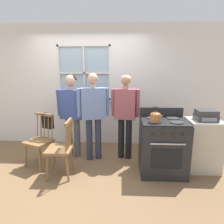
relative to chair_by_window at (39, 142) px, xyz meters
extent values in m
plane|color=brown|center=(0.75, -0.20, -0.46)|extent=(16.00, 16.00, 0.00)
cube|color=white|center=(-1.20, 1.20, 0.89)|extent=(2.49, 0.06, 2.70)
cube|color=white|center=(2.59, 1.20, 0.89)|extent=(2.72, 0.06, 2.70)
cube|color=white|center=(0.64, 1.20, 0.06)|extent=(1.19, 0.06, 1.04)
cube|color=white|center=(0.64, 1.20, 2.02)|extent=(1.19, 0.06, 0.44)
cube|color=silver|center=(0.64, 1.12, 0.57)|extent=(1.25, 0.10, 0.03)
cube|color=#9EB7C6|center=(0.64, 1.21, 1.19)|extent=(1.13, 0.01, 1.16)
cube|color=silver|center=(0.64, 1.18, 1.19)|extent=(0.04, 0.02, 1.22)
cube|color=silver|center=(0.64, 1.18, 1.19)|extent=(1.19, 0.02, 0.04)
cube|color=silver|center=(0.06, 1.18, 1.19)|extent=(0.04, 0.03, 1.22)
cube|color=silver|center=(1.21, 1.18, 1.19)|extent=(0.04, 0.03, 1.22)
cube|color=silver|center=(0.64, 1.18, 1.78)|extent=(1.19, 0.03, 0.04)
cube|color=silver|center=(0.64, 1.18, 0.60)|extent=(1.19, 0.03, 0.04)
cube|color=olive|center=(-0.01, -0.02, 0.01)|extent=(0.55, 0.54, 0.04)
cylinder|color=olive|center=(-0.23, -0.10, -0.24)|extent=(0.09, 0.06, 0.45)
cylinder|color=olive|center=(0.08, -0.23, -0.24)|extent=(0.06, 0.09, 0.45)
cylinder|color=olive|center=(-0.10, 0.20, -0.24)|extent=(0.06, 0.09, 0.45)
cylinder|color=olive|center=(0.21, 0.06, -0.24)|extent=(0.09, 0.06, 0.45)
cylinder|color=olive|center=(-0.11, 0.21, 0.23)|extent=(0.04, 0.07, 0.46)
cylinder|color=olive|center=(-0.02, 0.17, 0.23)|extent=(0.04, 0.07, 0.46)
cylinder|color=olive|center=(0.06, 0.14, 0.23)|extent=(0.04, 0.07, 0.46)
cylinder|color=olive|center=(0.14, 0.10, 0.23)|extent=(0.04, 0.07, 0.46)
cylinder|color=olive|center=(0.22, 0.06, 0.23)|extent=(0.04, 0.07, 0.46)
cube|color=olive|center=(0.06, 0.14, 0.48)|extent=(0.36, 0.19, 0.04)
cube|color=olive|center=(0.47, -0.33, 0.01)|extent=(0.41, 0.43, 0.04)
cylinder|color=olive|center=(0.30, -0.17, -0.24)|extent=(0.07, 0.07, 0.45)
cylinder|color=olive|center=(0.32, -0.51, -0.24)|extent=(0.07, 0.07, 0.45)
cylinder|color=olive|center=(0.62, -0.16, -0.24)|extent=(0.07, 0.07, 0.45)
cylinder|color=olive|center=(0.64, -0.50, -0.24)|extent=(0.07, 0.07, 0.45)
cylinder|color=olive|center=(0.63, -0.15, 0.23)|extent=(0.07, 0.02, 0.46)
cylinder|color=olive|center=(0.64, -0.24, 0.23)|extent=(0.07, 0.02, 0.46)
cylinder|color=olive|center=(0.64, -0.33, 0.23)|extent=(0.07, 0.02, 0.46)
cylinder|color=olive|center=(0.64, -0.42, 0.23)|extent=(0.07, 0.02, 0.46)
cylinder|color=olive|center=(0.65, -0.51, 0.23)|extent=(0.07, 0.02, 0.46)
cube|color=olive|center=(0.64, -0.33, 0.48)|extent=(0.05, 0.38, 0.04)
cylinder|color=#4C4C51|center=(0.43, 0.43, -0.06)|extent=(0.12, 0.12, 0.80)
cylinder|color=#4C4C51|center=(0.60, 0.40, -0.06)|extent=(0.12, 0.12, 0.80)
cube|color=#384C8E|center=(0.52, 0.41, 0.62)|extent=(0.47, 0.28, 0.56)
cylinder|color=#384C8E|center=(0.26, 0.43, 0.64)|extent=(0.09, 0.12, 0.52)
cylinder|color=#384C8E|center=(0.77, 0.36, 0.64)|extent=(0.09, 0.12, 0.52)
cylinder|color=tan|center=(0.52, 0.41, 0.94)|extent=(0.10, 0.10, 0.07)
sphere|color=tan|center=(0.52, 0.41, 1.08)|extent=(0.21, 0.21, 0.21)
ellipsoid|color=black|center=(0.52, 0.43, 1.10)|extent=(0.22, 0.22, 0.18)
cylinder|color=#2D3347|center=(0.86, 0.29, -0.04)|extent=(0.12, 0.12, 0.83)
cylinder|color=#2D3347|center=(1.03, 0.34, -0.04)|extent=(0.12, 0.12, 0.83)
cube|color=#6B84B7|center=(0.95, 0.32, 0.66)|extent=(0.49, 0.32, 0.58)
cylinder|color=#6B84B7|center=(0.70, 0.23, 0.68)|extent=(0.10, 0.13, 0.54)
cylinder|color=#6B84B7|center=(1.20, 0.37, 0.68)|extent=(0.10, 0.13, 0.54)
cylinder|color=tan|center=(0.95, 0.32, 0.98)|extent=(0.10, 0.10, 0.07)
sphere|color=tan|center=(0.95, 0.32, 1.12)|extent=(0.20, 0.20, 0.20)
ellipsoid|color=brown|center=(0.94, 0.33, 1.14)|extent=(0.21, 0.21, 0.17)
cylinder|color=black|center=(1.48, 0.41, -0.05)|extent=(0.12, 0.12, 0.81)
cylinder|color=black|center=(1.63, 0.38, -0.05)|extent=(0.12, 0.12, 0.81)
cube|color=#934C56|center=(1.55, 0.40, 0.64)|extent=(0.42, 0.27, 0.57)
cylinder|color=#934C56|center=(1.32, 0.41, 0.66)|extent=(0.09, 0.12, 0.53)
cylinder|color=#934C56|center=(1.78, 0.34, 0.66)|extent=(0.09, 0.12, 0.53)
cylinder|color=tan|center=(1.55, 0.40, 0.96)|extent=(0.10, 0.10, 0.07)
sphere|color=tan|center=(1.55, 0.40, 1.09)|extent=(0.19, 0.19, 0.19)
ellipsoid|color=silver|center=(1.56, 0.41, 1.10)|extent=(0.19, 0.19, 0.15)
cube|color=#232326|center=(2.19, -0.13, -0.01)|extent=(0.76, 0.64, 0.90)
cube|color=black|center=(2.19, -0.13, 0.45)|extent=(0.74, 0.61, 0.02)
cylinder|color=#2D2D30|center=(2.02, -0.26, 0.47)|extent=(0.20, 0.20, 0.02)
cylinder|color=#2D2D30|center=(2.36, -0.26, 0.47)|extent=(0.20, 0.20, 0.02)
cylinder|color=#2D2D30|center=(2.02, 0.00, 0.47)|extent=(0.20, 0.20, 0.02)
cylinder|color=#2D2D30|center=(2.36, 0.00, 0.47)|extent=(0.20, 0.20, 0.02)
cube|color=#232326|center=(2.19, 0.16, 0.55)|extent=(0.76, 0.06, 0.16)
cube|color=black|center=(2.19, -0.45, -0.06)|extent=(0.47, 0.01, 0.32)
cylinder|color=silver|center=(2.19, -0.47, 0.19)|extent=(0.53, 0.02, 0.02)
cylinder|color=#232326|center=(1.96, -0.46, 0.33)|extent=(0.04, 0.02, 0.04)
cylinder|color=#232326|center=(2.11, -0.46, 0.33)|extent=(0.04, 0.02, 0.04)
cylinder|color=#232326|center=(2.26, -0.46, 0.33)|extent=(0.04, 0.02, 0.04)
cylinder|color=#232326|center=(2.41, -0.46, 0.33)|extent=(0.04, 0.02, 0.04)
cylinder|color=#A86638|center=(2.02, -0.26, 0.54)|extent=(0.17, 0.17, 0.12)
ellipsoid|color=#A86638|center=(2.02, -0.26, 0.60)|extent=(0.16, 0.16, 0.07)
sphere|color=black|center=(2.02, -0.26, 0.65)|extent=(0.03, 0.03, 0.03)
cylinder|color=#A86638|center=(2.10, -0.26, 0.56)|extent=(0.08, 0.03, 0.07)
torus|color=black|center=(2.02, -0.26, 0.67)|extent=(0.12, 0.01, 0.12)
cylinder|color=#935B3D|center=(0.45, 1.11, 0.62)|extent=(0.17, 0.17, 0.09)
cylinder|color=#33261C|center=(0.45, 1.11, 0.66)|extent=(0.15, 0.15, 0.01)
cone|color=#2D7038|center=(0.48, 1.12, 0.74)|extent=(0.06, 0.04, 0.16)
cone|color=#2D7038|center=(0.44, 1.13, 0.70)|extent=(0.04, 0.05, 0.08)
cone|color=#2D7038|center=(0.43, 1.10, 0.75)|extent=(0.08, 0.06, 0.17)
cone|color=#2D7038|center=(0.46, 1.09, 0.70)|extent=(0.04, 0.04, 0.07)
cube|color=black|center=(0.10, 0.22, 0.32)|extent=(0.24, 0.17, 0.26)
torus|color=black|center=(0.06, 0.15, 0.49)|extent=(0.16, 0.16, 0.01)
cube|color=beige|center=(2.91, 0.02, -0.02)|extent=(0.55, 0.50, 0.87)
cube|color=beige|center=(2.91, 0.02, 0.43)|extent=(0.55, 0.50, 0.03)
cube|color=#38383A|center=(2.91, 0.00, 0.49)|extent=(0.34, 0.28, 0.10)
cube|color=#38383A|center=(2.91, 0.00, 0.58)|extent=(0.32, 0.27, 0.08)
cube|color=gray|center=(2.91, -0.14, 0.49)|extent=(0.24, 0.01, 0.06)
camera|label=1|loc=(1.49, -3.33, 1.33)|focal=32.00mm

